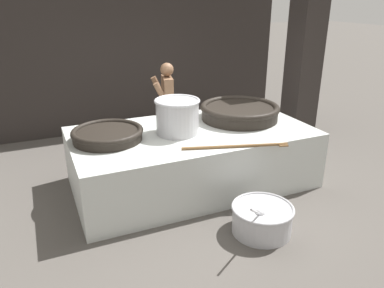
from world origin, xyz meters
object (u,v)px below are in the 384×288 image
giant_wok_near (108,134)px  prep_bowl_vegetables (262,218)px  cook (167,106)px  giant_wok_far (240,111)px  stock_pot (177,116)px

giant_wok_near → prep_bowl_vegetables: size_ratio=1.17×
giant_wok_near → cook: 1.72m
giant_wok_far → cook: size_ratio=0.76×
stock_pot → prep_bowl_vegetables: 1.85m
giant_wok_near → prep_bowl_vegetables: 2.34m
cook → prep_bowl_vegetables: (0.19, -2.79, -0.70)m
stock_pot → prep_bowl_vegetables: (0.49, -1.52, -0.93)m
cook → prep_bowl_vegetables: bearing=107.1°
prep_bowl_vegetables → giant_wok_far: bearing=69.1°
giant_wok_near → stock_pot: bearing=-7.2°
giant_wok_far → stock_pot: size_ratio=1.93×
prep_bowl_vegetables → giant_wok_near: bearing=131.9°
giant_wok_near → giant_wok_far: (2.14, 0.09, 0.04)m
cook → prep_bowl_vegetables: size_ratio=1.98×
giant_wok_far → prep_bowl_vegetables: 2.02m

